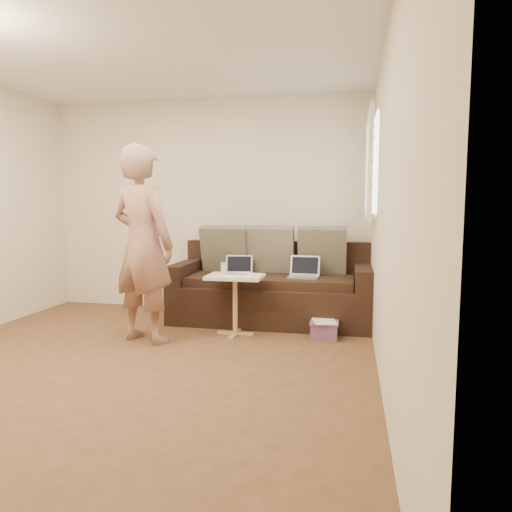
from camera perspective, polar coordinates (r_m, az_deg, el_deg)
name	(u,v)px	position (r m, az deg, el deg)	size (l,w,h in m)	color
floor	(124,368)	(3.96, -16.06, -13.22)	(4.50, 4.50, 0.00)	#51371E
ceiling	(113,30)	(3.96, -17.28, 25.10)	(4.50, 4.50, 0.00)	white
wall_back	(207,206)	(5.82, -6.08, 6.15)	(4.00, 4.00, 0.00)	beige
wall_right	(386,206)	(3.30, 15.77, 5.99)	(4.50, 4.50, 0.00)	beige
window_blinds	(371,166)	(4.82, 14.02, 10.77)	(0.12, 0.88, 1.08)	white
sofa	(271,284)	(5.22, 1.91, -3.47)	(2.20, 0.95, 0.85)	black
pillow_left	(225,249)	(5.49, -3.90, 0.84)	(0.55, 0.14, 0.55)	brown
pillow_mid	(271,250)	(5.41, 1.83, 0.77)	(0.55, 0.14, 0.55)	#6F634F
pillow_right	(322,251)	(5.35, 8.18, 0.65)	(0.55, 0.14, 0.55)	brown
laptop_silver	(303,278)	(5.07, 5.85, -2.70)	(0.33, 0.24, 0.22)	#B7BABC
laptop_white	(238,275)	(5.23, -2.18, -2.40)	(0.31, 0.22, 0.22)	white
person	(143,244)	(4.51, -13.83, 1.40)	(0.68, 0.46, 1.87)	#985F53
side_table	(235,305)	(4.69, -2.60, -6.05)	(0.55, 0.39, 0.61)	silver
drinking_glass	(224,268)	(4.71, -3.97, -1.51)	(0.07, 0.07, 0.12)	silver
scissors	(238,274)	(4.64, -2.23, -2.26)	(0.18, 0.10, 0.02)	silver
paper_on_table	(244,275)	(4.63, -1.50, -2.36)	(0.21, 0.30, 0.00)	white
striped_box	(324,329)	(4.66, 8.44, -8.95)	(0.28, 0.28, 0.17)	#D92086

